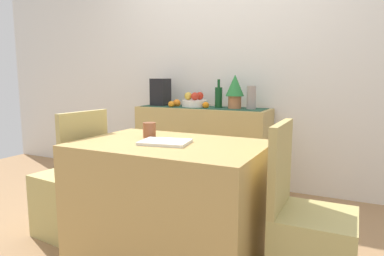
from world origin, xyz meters
The scene contains 20 objects.
ground_plane centered at (0.00, 0.00, -0.01)m, with size 6.40×6.40×0.02m, color #9C7650.
room_wall_rear centered at (0.00, 1.18, 1.35)m, with size 6.40×0.06×2.70m, color silver.
sideboard_console centered at (-0.18, 0.92, 0.41)m, with size 1.36×0.42×0.82m, color tan.
table_runner centered at (-0.18, 0.92, 0.83)m, with size 1.27×0.32×0.01m, color #254C39.
fruit_bowl centered at (-0.27, 0.92, 0.86)m, with size 0.26×0.26×0.07m, color silver.
apple_upper centered at (-0.25, 1.00, 0.94)m, with size 0.08×0.08×0.08m, color red.
apple_front centered at (-0.26, 0.90, 0.94)m, with size 0.08×0.08×0.08m, color red.
apple_right centered at (-0.34, 0.91, 0.94)m, with size 0.08×0.08×0.08m, color gold.
wine_bottle centered at (-0.01, 0.92, 0.93)m, with size 0.07×0.07×0.28m.
coffee_maker centered at (-0.67, 0.92, 0.97)m, with size 0.16×0.18×0.29m, color black.
ceramic_vase centered at (0.32, 0.92, 0.93)m, with size 0.09×0.09×0.22m, color gray.
potted_plant centered at (0.16, 0.92, 1.01)m, with size 0.18×0.18×0.33m.
orange_loose_end centered at (-0.11, 0.84, 0.86)m, with size 0.07×0.07×0.07m, color orange.
orange_loose_mid centered at (-0.47, 0.80, 0.86)m, with size 0.07×0.07×0.07m, color orange.
orange_loose_far centered at (-0.46, 0.89, 0.86)m, with size 0.08×0.08×0.08m, color orange.
dining_table centered at (0.24, -0.48, 0.37)m, with size 1.11×0.74×0.74m, color tan.
open_book centered at (0.23, -0.51, 0.75)m, with size 0.28×0.21×0.02m, color white.
coffee_cup centered at (0.04, -0.38, 0.79)m, with size 0.08×0.08×0.10m, color brown.
chair_near_window centered at (-0.58, -0.48, 0.27)m, with size 0.44×0.44×0.90m.
chair_by_corner centered at (1.06, -0.48, 0.27)m, with size 0.40×0.40×0.90m.
Camera 1 is at (1.26, -2.23, 1.13)m, focal length 32.37 mm.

